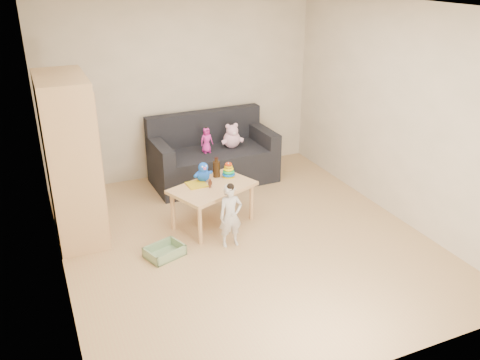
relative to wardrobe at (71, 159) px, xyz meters
name	(u,v)px	position (x,y,z in m)	size (l,w,h in m)	color
room	(245,134)	(1.73, -0.92, 0.36)	(4.50, 4.50, 4.50)	tan
wardrobe	(71,159)	(0.00, 0.00, 0.00)	(0.52, 1.05, 1.89)	tan
sofa	(214,166)	(2.00, 0.81, -0.70)	(1.75, 0.87, 0.49)	black
play_table	(213,205)	(1.53, -0.41, -0.69)	(0.97, 0.61, 0.51)	tan
storage_bin	(165,251)	(0.78, -0.89, -0.88)	(0.39, 0.30, 0.12)	gray
toddler	(231,216)	(1.54, -0.96, -0.58)	(0.27, 0.18, 0.72)	silver
pink_bear	(232,137)	(2.28, 0.79, -0.30)	(0.26, 0.23, 0.30)	#F8B7D6
doll	(207,141)	(1.88, 0.74, -0.27)	(0.18, 0.12, 0.36)	#EA2BAF
ring_stacker	(229,171)	(1.81, -0.23, -0.36)	(0.16, 0.16, 0.19)	yellow
brown_bottle	(216,168)	(1.68, -0.17, -0.32)	(0.09, 0.09, 0.26)	black
blue_plush	(203,172)	(1.48, -0.23, -0.31)	(0.21, 0.16, 0.25)	blue
wooden_figure	(210,183)	(1.49, -0.45, -0.37)	(0.05, 0.04, 0.12)	#5A2D1C
yellow_book	(197,185)	(1.36, -0.31, -0.42)	(0.22, 0.22, 0.02)	gold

